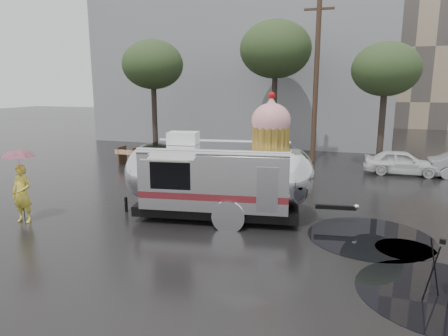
% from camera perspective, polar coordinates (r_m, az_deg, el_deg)
% --- Properties ---
extents(ground, '(120.00, 120.00, 0.00)m').
position_cam_1_polar(ground, '(11.03, -8.89, -11.40)').
color(ground, black).
rests_on(ground, ground).
extents(puddles, '(4.79, 6.45, 0.01)m').
position_cam_1_polar(puddles, '(11.21, 23.74, -11.87)').
color(puddles, black).
rests_on(puddles, ground).
extents(grey_building, '(22.00, 12.00, 13.00)m').
position_cam_1_polar(grey_building, '(34.19, 3.55, 15.38)').
color(grey_building, slate).
rests_on(grey_building, ground).
extents(utility_pole, '(1.60, 0.28, 9.00)m').
position_cam_1_polar(utility_pole, '(23.10, 13.01, 12.21)').
color(utility_pole, '#473323').
rests_on(utility_pole, ground).
extents(tree_left, '(3.64, 3.64, 6.95)m').
position_cam_1_polar(tree_left, '(24.94, -10.13, 14.26)').
color(tree_left, '#382D26').
rests_on(tree_left, ground).
extents(tree_mid, '(4.20, 4.20, 8.03)m').
position_cam_1_polar(tree_mid, '(24.53, 7.38, 16.39)').
color(tree_mid, '#382D26').
rests_on(tree_mid, ground).
extents(tree_right, '(3.36, 3.36, 6.42)m').
position_cam_1_polar(tree_right, '(22.04, 22.13, 12.84)').
color(tree_right, '#382D26').
rests_on(tree_right, ground).
extents(barricade_row, '(4.30, 0.80, 1.00)m').
position_cam_1_polar(barricade_row, '(21.89, -10.07, 1.59)').
color(barricade_row, '#473323').
rests_on(barricade_row, ground).
extents(airstream_trailer, '(7.72, 3.66, 4.19)m').
position_cam_1_polar(airstream_trailer, '(13.01, -0.42, -0.85)').
color(airstream_trailer, silver).
rests_on(airstream_trailer, ground).
extents(person_left, '(0.71, 0.51, 1.86)m').
position_cam_1_polar(person_left, '(14.23, -26.87, -3.29)').
color(person_left, yellow).
rests_on(person_left, ground).
extents(umbrella_pink, '(1.24, 1.24, 2.39)m').
position_cam_1_polar(umbrella_pink, '(14.02, -27.26, 0.83)').
color(umbrella_pink, pink).
rests_on(umbrella_pink, ground).
extents(tripod, '(0.55, 0.53, 1.35)m').
position_cam_1_polar(tripod, '(9.25, 28.47, -12.21)').
color(tripod, black).
rests_on(tripod, ground).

